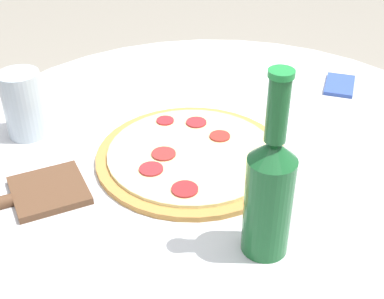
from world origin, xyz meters
name	(u,v)px	position (x,y,z in m)	size (l,w,h in m)	color
table	(219,216)	(0.00, 0.00, 0.58)	(1.02, 1.02, 0.75)	silver
pizza	(192,155)	(0.05, -0.04, 0.75)	(0.34, 0.34, 0.02)	#B77F3D
beer_bottle	(269,190)	(0.23, 0.13, 0.85)	(0.07, 0.07, 0.27)	#195628
pizza_paddle	(29,196)	(0.24, -0.25, 0.75)	(0.21, 0.22, 0.02)	brown
drinking_glass	(24,104)	(0.07, -0.36, 0.81)	(0.07, 0.07, 0.13)	#ADBCC6
napkin	(340,85)	(-0.32, 0.18, 0.75)	(0.10, 0.06, 0.01)	#334C99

